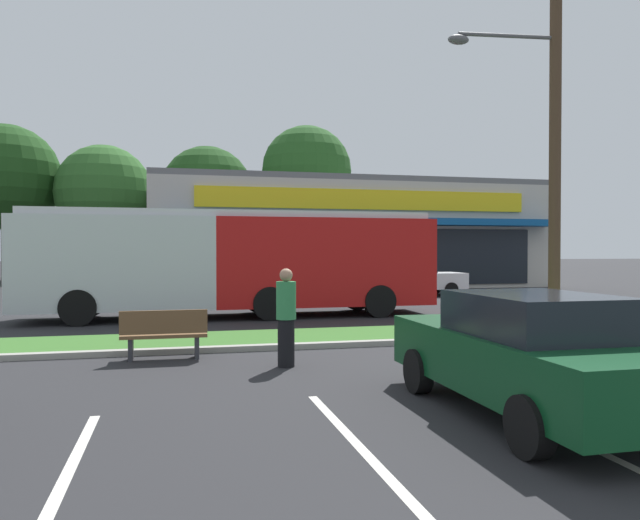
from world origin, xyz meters
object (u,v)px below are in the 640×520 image
(bus_stop_bench, at_px, (164,333))
(car_2, at_px, (413,278))
(utility_pole, at_px, (550,114))
(city_bus, at_px, (233,260))
(pedestrian_by_pole, at_px, (286,317))
(car_1, at_px, (527,353))

(bus_stop_bench, bearing_deg, car_2, -128.00)
(utility_pole, height_order, car_2, utility_pole)
(utility_pole, height_order, bus_stop_bench, utility_pole)
(city_bus, xyz_separation_m, pedestrian_by_pole, (0.17, -8.15, -0.89))
(city_bus, relative_size, pedestrian_by_pole, 7.14)
(city_bus, height_order, pedestrian_by_pole, city_bus)
(car_2, relative_size, pedestrian_by_pole, 2.57)
(city_bus, distance_m, car_1, 12.29)
(city_bus, bearing_deg, pedestrian_by_pole, 90.87)
(city_bus, height_order, bus_stop_bench, city_bus)
(bus_stop_bench, height_order, pedestrian_by_pole, pedestrian_by_pole)
(car_2, distance_m, pedestrian_by_pole, 17.09)
(utility_pole, height_order, pedestrian_by_pole, utility_pole)
(utility_pole, height_order, city_bus, utility_pole)
(car_1, distance_m, car_2, 19.66)
(car_1, xyz_separation_m, car_2, (6.18, 18.66, 0.01))
(bus_stop_bench, xyz_separation_m, car_2, (10.64, 13.62, 0.30))
(car_1, bearing_deg, bus_stop_bench, 41.52)
(bus_stop_bench, bearing_deg, pedestrian_by_pole, 150.54)
(pedestrian_by_pole, bearing_deg, utility_pole, -150.86)
(car_2, xyz_separation_m, pedestrian_by_pole, (-8.52, -14.82, 0.08))
(utility_pole, distance_m, car_1, 9.97)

